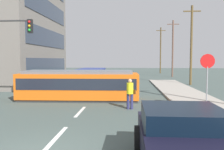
{
  "coord_description": "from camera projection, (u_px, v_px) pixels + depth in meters",
  "views": [
    {
      "loc": [
        2.48,
        -5.8,
        2.72
      ],
      "look_at": [
        1.45,
        9.1,
        1.72
      ],
      "focal_mm": 37.2,
      "sensor_mm": 36.0,
      "label": 1
    }
  ],
  "objects": [
    {
      "name": "lane_stripe_4",
      "position": [
        107.0,
        82.0,
        27.66
      ],
      "size": [
        0.16,
        2.4,
        0.01
      ],
      "primitive_type": "cube",
      "color": "silver",
      "rests_on": "ground"
    },
    {
      "name": "traffic_light_mast",
      "position": [
        5.0,
        43.0,
        14.51
      ],
      "size": [
        3.04,
        0.33,
        5.33
      ],
      "color": "#333333",
      "rests_on": "ground"
    },
    {
      "name": "lane_stripe_3",
      "position": [
        101.0,
        89.0,
        21.68
      ],
      "size": [
        0.16,
        2.4,
        0.01
      ],
      "primitive_type": "cube",
      "color": "silver",
      "rests_on": "ground"
    },
    {
      "name": "stop_sign",
      "position": [
        207.0,
        69.0,
        12.37
      ],
      "size": [
        0.76,
        0.07,
        2.88
      ],
      "color": "gray",
      "rests_on": "sidewalk_curb_right"
    },
    {
      "name": "ground_plane",
      "position": [
        92.0,
        99.0,
        16.08
      ],
      "size": [
        120.0,
        120.0,
        0.0
      ],
      "primitive_type": "plane",
      "color": "#43514C"
    },
    {
      "name": "utility_pole_distant",
      "position": [
        161.0,
        50.0,
        45.47
      ],
      "size": [
        1.8,
        0.24,
        8.97
      ],
      "color": "brown",
      "rests_on": "ground"
    },
    {
      "name": "city_bus",
      "position": [
        91.0,
        76.0,
        24.57
      ],
      "size": [
        2.58,
        5.78,
        1.76
      ],
      "color": "navy",
      "rests_on": "ground"
    },
    {
      "name": "lane_stripe_2",
      "position": [
        80.0,
        112.0,
        12.1
      ],
      "size": [
        0.16,
        2.4,
        0.01
      ],
      "primitive_type": "cube",
      "color": "silver",
      "rests_on": "ground"
    },
    {
      "name": "sidewalk_curb_right",
      "position": [
        214.0,
        112.0,
        11.62
      ],
      "size": [
        3.2,
        36.0,
        0.14
      ],
      "primitive_type": "cube",
      "color": "#A1998D",
      "rests_on": "ground"
    },
    {
      "name": "pedestrian_crossing",
      "position": [
        130.0,
        92.0,
        12.67
      ],
      "size": [
        0.51,
        0.36,
        1.67
      ],
      "color": "navy",
      "rests_on": "ground"
    },
    {
      "name": "streetcar_tram",
      "position": [
        79.0,
        85.0,
        15.7
      ],
      "size": [
        7.99,
        2.74,
        1.99
      ],
      "color": "#DC5E13",
      "rests_on": "ground"
    },
    {
      "name": "utility_pole_far",
      "position": [
        173.0,
        48.0,
        35.86
      ],
      "size": [
        1.8,
        0.24,
        8.75
      ],
      "color": "brown",
      "rests_on": "ground"
    },
    {
      "name": "utility_pole_mid",
      "position": [
        191.0,
        44.0,
        24.7
      ],
      "size": [
        1.8,
        0.24,
        8.42
      ],
      "color": "brown",
      "rests_on": "ground"
    },
    {
      "name": "lane_stripe_1",
      "position": [
        57.0,
        137.0,
        8.11
      ],
      "size": [
        0.16,
        2.4,
        0.01
      ],
      "primitive_type": "cube",
      "color": "silver",
      "rests_on": "ground"
    },
    {
      "name": "pickup_truck_parked",
      "position": [
        187.0,
        145.0,
        5.19
      ],
      "size": [
        2.3,
        5.01,
        1.55
      ],
      "color": "black",
      "rests_on": "ground"
    }
  ]
}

